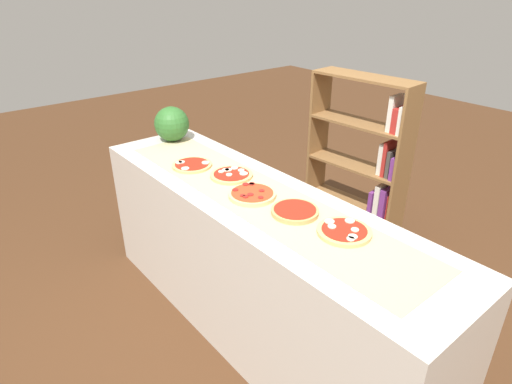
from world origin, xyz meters
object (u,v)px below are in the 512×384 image
pizza_mozzarella_0 (192,165)px  pizza_plain_3 (295,211)px  pizza_mozzarella_1 (232,175)px  pizza_pepperoni_2 (252,194)px  watermelon (172,124)px  bookshelf (367,178)px  pizza_mozzarella_4 (344,231)px

pizza_mozzarella_0 → pizza_plain_3: bearing=5.3°
pizza_mozzarella_1 → pizza_pepperoni_2: pizza_pepperoni_2 is taller
pizza_pepperoni_2 → pizza_plain_3: size_ratio=1.07×
pizza_pepperoni_2 → pizza_plain_3: (0.27, 0.05, -0.00)m
pizza_pepperoni_2 → watermelon: (-1.02, 0.12, 0.10)m
pizza_mozzarella_1 → pizza_plain_3: size_ratio=1.05×
pizza_mozzarella_1 → bookshelf: (0.12, 1.14, -0.32)m
pizza_mozzarella_1 → watermelon: bearing=176.2°
pizza_pepperoni_2 → pizza_mozzarella_4: bearing=9.5°
pizza_pepperoni_2 → pizza_plain_3: 0.27m
pizza_mozzarella_1 → bookshelf: bearing=84.1°
pizza_mozzarella_1 → pizza_pepperoni_2: size_ratio=0.98×
bookshelf → pizza_mozzarella_1: bearing=-95.9°
pizza_plain_3 → bookshelf: (-0.42, 1.16, -0.32)m
pizza_mozzarella_1 → pizza_pepperoni_2: (0.27, -0.07, 0.00)m
pizza_mozzarella_4 → watermelon: size_ratio=1.03×
pizza_mozzarella_4 → pizza_plain_3: bearing=-170.7°
pizza_mozzarella_1 → watermelon: size_ratio=1.02×
pizza_pepperoni_2 → watermelon: watermelon is taller
pizza_mozzarella_0 → pizza_mozzarella_1: 0.29m
bookshelf → pizza_mozzarella_4: bearing=-58.3°
pizza_mozzarella_1 → pizza_plain_3: 0.54m
pizza_mozzarella_1 → pizza_mozzarella_4: same height
pizza_pepperoni_2 → watermelon: size_ratio=1.05×
pizza_plain_3 → pizza_mozzarella_4: size_ratio=0.94×
pizza_mozzarella_1 → watermelon: (-0.75, 0.05, 0.11)m
pizza_mozzarella_0 → watermelon: (-0.48, 0.15, 0.11)m
pizza_plain_3 → bookshelf: bookshelf is taller
pizza_plain_3 → pizza_mozzarella_4: same height
pizza_mozzarella_0 → bookshelf: 1.33m
watermelon → bookshelf: (0.86, 1.09, -0.42)m
pizza_mozzarella_1 → pizza_mozzarella_4: 0.81m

